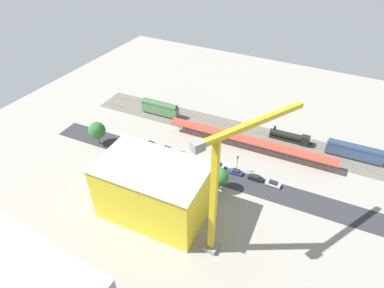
{
  "coord_description": "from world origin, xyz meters",
  "views": [
    {
      "loc": [
        -31.89,
        78.52,
        72.08
      ],
      "look_at": [
        7.5,
        1.58,
        6.49
      ],
      "focal_mm": 30.2,
      "sensor_mm": 36.0,
      "label": 1
    }
  ],
  "objects_px": {
    "parked_car_2": "(236,172)",
    "parked_car_3": "(217,165)",
    "parked_car_7": "(151,144)",
    "freight_coach_far": "(160,108)",
    "box_truck_0": "(164,174)",
    "traffic_light": "(237,162)",
    "parked_car_6": "(167,150)",
    "passenger_coach": "(355,151)",
    "parked_car_0": "(273,184)",
    "parked_car_4": "(200,161)",
    "platform_canopy_near": "(249,140)",
    "construction_building": "(153,191)",
    "street_tree_0": "(127,144)",
    "tower_crane": "(224,183)",
    "parked_car_1": "(255,178)",
    "locomotive": "(292,138)",
    "parked_car_5": "(182,154)",
    "street_tree_2": "(97,130)",
    "street_tree_1": "(219,177)"
  },
  "relations": [
    {
      "from": "parked_car_2",
      "to": "parked_car_3",
      "type": "xyz_separation_m",
      "value": [
        6.77,
        -0.34,
        0.04
      ]
    },
    {
      "from": "parked_car_3",
      "to": "parked_car_7",
      "type": "relative_size",
      "value": 1.17
    },
    {
      "from": "freight_coach_far",
      "to": "box_truck_0",
      "type": "height_order",
      "value": "freight_coach_far"
    },
    {
      "from": "parked_car_3",
      "to": "traffic_light",
      "type": "bearing_deg",
      "value": -173.82
    },
    {
      "from": "parked_car_2",
      "to": "parked_car_6",
      "type": "distance_m",
      "value": 26.2
    },
    {
      "from": "passenger_coach",
      "to": "parked_car_0",
      "type": "height_order",
      "value": "passenger_coach"
    },
    {
      "from": "parked_car_2",
      "to": "parked_car_4",
      "type": "bearing_deg",
      "value": 1.43
    },
    {
      "from": "platform_canopy_near",
      "to": "construction_building",
      "type": "height_order",
      "value": "construction_building"
    },
    {
      "from": "parked_car_2",
      "to": "parked_car_4",
      "type": "xyz_separation_m",
      "value": [
        12.88,
        0.32,
        -0.03
      ]
    },
    {
      "from": "street_tree_0",
      "to": "construction_building",
      "type": "bearing_deg",
      "value": 142.26
    },
    {
      "from": "parked_car_4",
      "to": "tower_crane",
      "type": "height_order",
      "value": "tower_crane"
    },
    {
      "from": "parked_car_1",
      "to": "box_truck_0",
      "type": "xyz_separation_m",
      "value": [
        26.56,
        12.79,
        0.8
      ]
    },
    {
      "from": "parked_car_2",
      "to": "construction_building",
      "type": "height_order",
      "value": "construction_building"
    },
    {
      "from": "locomotive",
      "to": "box_truck_0",
      "type": "height_order",
      "value": "locomotive"
    },
    {
      "from": "parked_car_5",
      "to": "parked_car_6",
      "type": "relative_size",
      "value": 0.91
    },
    {
      "from": "parked_car_1",
      "to": "parked_car_6",
      "type": "height_order",
      "value": "parked_car_6"
    },
    {
      "from": "parked_car_2",
      "to": "street_tree_0",
      "type": "relative_size",
      "value": 0.49
    },
    {
      "from": "platform_canopy_near",
      "to": "freight_coach_far",
      "type": "height_order",
      "value": "freight_coach_far"
    },
    {
      "from": "parked_car_3",
      "to": "tower_crane",
      "type": "height_order",
      "value": "tower_crane"
    },
    {
      "from": "freight_coach_far",
      "to": "parked_car_6",
      "type": "xyz_separation_m",
      "value": [
        -15.25,
        20.13,
        -2.43
      ]
    },
    {
      "from": "tower_crane",
      "to": "street_tree_2",
      "type": "height_order",
      "value": "tower_crane"
    },
    {
      "from": "construction_building",
      "to": "box_truck_0",
      "type": "bearing_deg",
      "value": -71.44
    },
    {
      "from": "freight_coach_far",
      "to": "parked_car_7",
      "type": "bearing_deg",
      "value": 112.54
    },
    {
      "from": "street_tree_2",
      "to": "street_tree_0",
      "type": "bearing_deg",
      "value": 172.94
    },
    {
      "from": "platform_canopy_near",
      "to": "passenger_coach",
      "type": "height_order",
      "value": "passenger_coach"
    },
    {
      "from": "freight_coach_far",
      "to": "box_truck_0",
      "type": "bearing_deg",
      "value": 123.29
    },
    {
      "from": "parked_car_2",
      "to": "street_tree_2",
      "type": "height_order",
      "value": "street_tree_2"
    },
    {
      "from": "parked_car_3",
      "to": "box_truck_0",
      "type": "relative_size",
      "value": 0.53
    },
    {
      "from": "freight_coach_far",
      "to": "parked_car_7",
      "type": "xyz_separation_m",
      "value": [
        -8.32,
        20.05,
        -2.51
      ]
    },
    {
      "from": "parked_car_6",
      "to": "construction_building",
      "type": "distance_m",
      "value": 29.04
    },
    {
      "from": "box_truck_0",
      "to": "parked_car_5",
      "type": "bearing_deg",
      "value": -88.6
    },
    {
      "from": "platform_canopy_near",
      "to": "street_tree_2",
      "type": "xyz_separation_m",
      "value": [
        50.03,
        21.61,
        1.73
      ]
    },
    {
      "from": "parked_car_2",
      "to": "parked_car_5",
      "type": "distance_m",
      "value": 20.33
    },
    {
      "from": "passenger_coach",
      "to": "parked_car_4",
      "type": "distance_m",
      "value": 53.28
    },
    {
      "from": "street_tree_0",
      "to": "parked_car_7",
      "type": "bearing_deg",
      "value": -109.56
    },
    {
      "from": "freight_coach_far",
      "to": "parked_car_0",
      "type": "xyz_separation_m",
      "value": [
        -53.8,
        19.98,
        -2.49
      ]
    },
    {
      "from": "freight_coach_far",
      "to": "tower_crane",
      "type": "xyz_separation_m",
      "value": [
        -47.17,
        47.4,
        18.68
      ]
    },
    {
      "from": "parked_car_3",
      "to": "parked_car_0",
      "type": "bearing_deg",
      "value": 179.15
    },
    {
      "from": "tower_crane",
      "to": "street_tree_1",
      "type": "bearing_deg",
      "value": -66.44
    },
    {
      "from": "platform_canopy_near",
      "to": "box_truck_0",
      "type": "distance_m",
      "value": 32.99
    },
    {
      "from": "parked_car_6",
      "to": "traffic_light",
      "type": "distance_m",
      "value": 26.23
    },
    {
      "from": "platform_canopy_near",
      "to": "street_tree_0",
      "type": "height_order",
      "value": "street_tree_0"
    },
    {
      "from": "passenger_coach",
      "to": "box_truck_0",
      "type": "bearing_deg",
      "value": 36.02
    },
    {
      "from": "street_tree_0",
      "to": "tower_crane",
      "type": "bearing_deg",
      "value": 156.7
    },
    {
      "from": "parked_car_0",
      "to": "parked_car_2",
      "type": "height_order",
      "value": "parked_car_0"
    },
    {
      "from": "parked_car_0",
      "to": "parked_car_6",
      "type": "relative_size",
      "value": 1.0
    },
    {
      "from": "parked_car_6",
      "to": "street_tree_0",
      "type": "bearing_deg",
      "value": 41.8
    },
    {
      "from": "platform_canopy_near",
      "to": "street_tree_1",
      "type": "relative_size",
      "value": 7.77
    },
    {
      "from": "freight_coach_far",
      "to": "parked_car_6",
      "type": "distance_m",
      "value": 25.37
    },
    {
      "from": "construction_building",
      "to": "street_tree_2",
      "type": "xyz_separation_m",
      "value": [
        35.95,
        -18.36,
        -2.61
      ]
    }
  ]
}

